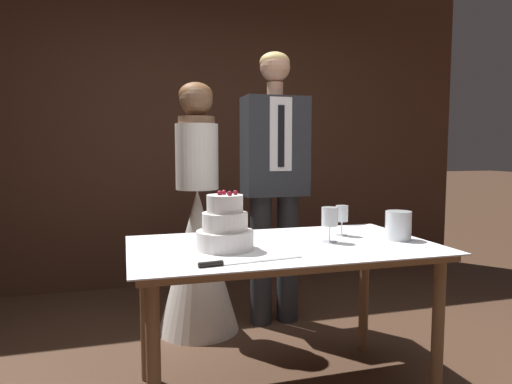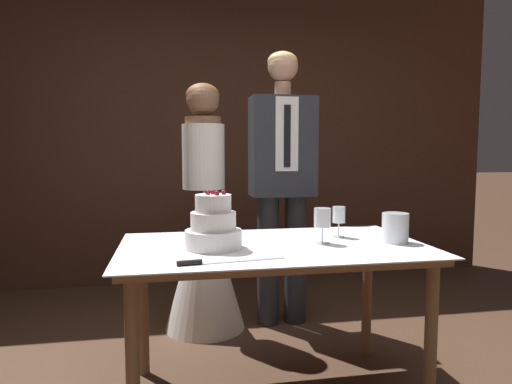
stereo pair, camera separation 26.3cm
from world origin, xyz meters
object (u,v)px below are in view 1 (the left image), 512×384
cake_table (283,261)px  cake_knife (232,263)px  wine_glass_middle (330,218)px  groom (275,174)px  tiered_cake (225,227)px  wine_glass_near (342,215)px  bride (198,240)px  hurricane_candle (398,226)px

cake_table → cake_knife: 0.46m
wine_glass_middle → groom: groom is taller
groom → wine_glass_middle: bearing=-91.8°
tiered_cake → cake_knife: 0.30m
wine_glass_near → groom: (-0.11, 0.80, 0.18)m
tiered_cake → bride: bearing=88.7°
cake_knife → tiered_cake: bearing=75.8°
wine_glass_middle → hurricane_candle: 0.37m
tiered_cake → groom: size_ratio=0.15×
cake_knife → hurricane_candle: hurricane_candle is taller
wine_glass_near → bride: bride is taller
cake_table → tiered_cake: (-0.29, -0.03, 0.18)m
bride → cake_knife: bearing=-92.6°
hurricane_candle → groom: bearing=108.6°
cake_table → tiered_cake: size_ratio=5.36×
wine_glass_near → hurricane_candle: size_ratio=1.10×
tiered_cake → hurricane_candle: (0.89, -0.03, -0.03)m
tiered_cake → hurricane_candle: bearing=-1.9°
tiered_cake → hurricane_candle: 0.89m
hurricane_candle → tiered_cake: bearing=178.1°
wine_glass_near → bride: size_ratio=0.10×
wine_glass_middle → tiered_cake: bearing=-178.7°
wine_glass_middle → hurricane_candle: wine_glass_middle is taller
wine_glass_near → bride: 1.06m
cake_knife → bride: 1.25m
cake_knife → groom: (0.59, 1.24, 0.28)m
wine_glass_middle → bride: bearing=118.3°
tiered_cake → bride: (0.02, 0.96, -0.25)m
wine_glass_middle → bride: 1.11m
cake_table → tiered_cake: 0.35m
wine_glass_middle → hurricane_candle: size_ratio=1.19×
tiered_cake → wine_glass_middle: size_ratio=1.57×
cake_knife → wine_glass_middle: wine_glass_middle is taller
cake_table → wine_glass_middle: 0.32m
cake_knife → wine_glass_middle: size_ratio=2.59×
bride → groom: size_ratio=0.88×
tiered_cake → bride: bride is taller
bride → groom: groom is taller
wine_glass_near → hurricane_candle: bearing=-39.4°
cake_table → bride: bride is taller
cake_knife → wine_glass_near: bearing=24.7°
wine_glass_near → groom: bearing=97.7°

